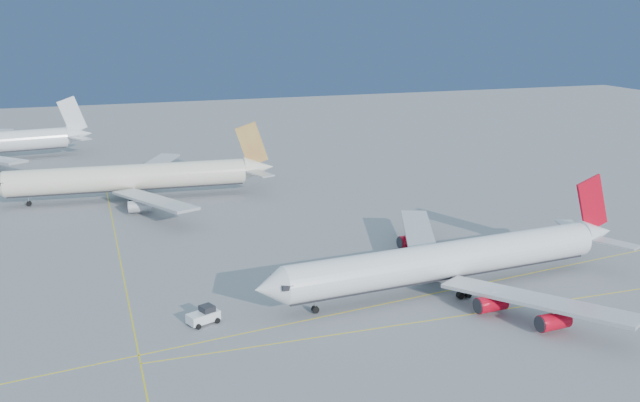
{
  "coord_description": "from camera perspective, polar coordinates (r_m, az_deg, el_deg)",
  "views": [
    {
      "loc": [
        -44.52,
        -97.41,
        42.65
      ],
      "look_at": [
        -2.02,
        28.39,
        7.0
      ],
      "focal_mm": 40.0,
      "sensor_mm": 36.0,
      "label": 1
    }
  ],
  "objects": [
    {
      "name": "ground",
      "position": [
        115.28,
        5.51,
        -6.76
      ],
      "size": [
        500.0,
        500.0,
        0.0
      ],
      "primitive_type": "plane",
      "color": "slate",
      "rests_on": "ground"
    },
    {
      "name": "pushback_tug",
      "position": [
        102.61,
        -9.26,
        -9.03
      ],
      "size": [
        4.95,
        3.98,
        2.5
      ],
      "rotation": [
        0.0,
        0.0,
        0.38
      ],
      "color": "white",
      "rests_on": "ground"
    },
    {
      "name": "airliner_virgin",
      "position": [
        113.85,
        10.61,
        -4.63
      ],
      "size": [
        65.2,
        58.36,
        16.08
      ],
      "rotation": [
        0.0,
        0.0,
        0.08
      ],
      "color": "white",
      "rests_on": "ground"
    },
    {
      "name": "taxiway_lines",
      "position": [
        116.07,
        -2.47,
        -6.54
      ],
      "size": [
        118.86,
        140.0,
        0.02
      ],
      "color": "yellow",
      "rests_on": "ground"
    },
    {
      "name": "airliner_etihad",
      "position": [
        170.33,
        -14.58,
        1.84
      ],
      "size": [
        65.75,
        60.64,
        17.16
      ],
      "rotation": [
        0.0,
        0.0,
        -0.06
      ],
      "color": "beige",
      "rests_on": "ground"
    }
  ]
}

